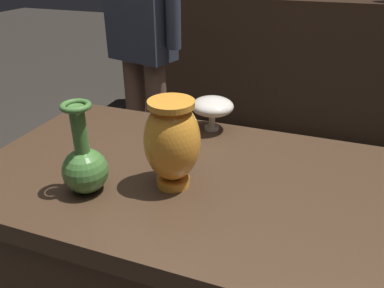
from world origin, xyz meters
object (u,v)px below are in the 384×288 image
Objects in this scene: vase_centerpiece at (172,141)px; vase_left_accent at (84,165)px; vase_tall_behind at (212,107)px; visitor_near_left at (141,28)px.

vase_left_accent is at bearing -153.01° from vase_centerpiece.
vase_tall_behind is 0.60× the size of vase_left_accent.
vase_left_accent is at bearing -112.13° from vase_tall_behind.
vase_left_accent is 0.13× the size of visitor_near_left.
vase_left_accent reaches higher than vase_tall_behind.
vase_tall_behind is 0.91m from visitor_near_left.
vase_centerpiece is 0.20m from vase_left_accent.
vase_left_accent is at bearing 125.18° from visitor_near_left.
visitor_near_left is at bearing 120.15° from vase_centerpiece.
visitor_near_left reaches higher than vase_tall_behind.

